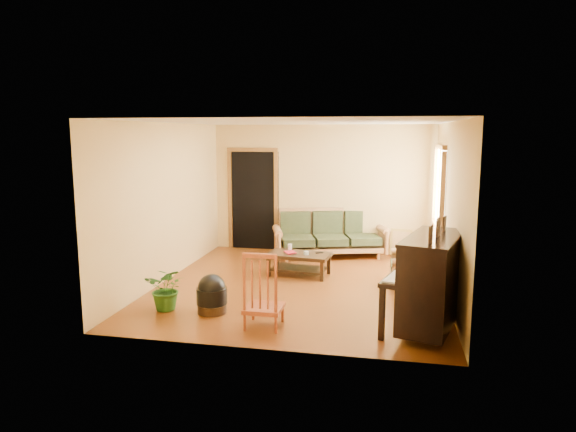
% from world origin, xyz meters
% --- Properties ---
extents(floor, '(5.00, 5.00, 0.00)m').
position_xyz_m(floor, '(0.00, 0.00, 0.00)').
color(floor, '#58270B').
rests_on(floor, ground).
extents(doorway, '(1.08, 0.16, 2.05)m').
position_xyz_m(doorway, '(-1.45, 2.48, 1.02)').
color(doorway, black).
rests_on(doorway, floor).
extents(window, '(0.12, 1.36, 1.46)m').
position_xyz_m(window, '(2.21, 1.30, 1.50)').
color(window, white).
rests_on(window, right_wall).
extents(sofa, '(2.34, 1.52, 0.93)m').
position_xyz_m(sofa, '(0.24, 2.06, 0.47)').
color(sofa, '#966337').
rests_on(sofa, floor).
extents(coffee_table, '(1.13, 0.71, 0.39)m').
position_xyz_m(coffee_table, '(-0.13, 0.61, 0.19)').
color(coffee_table, black).
rests_on(coffee_table, floor).
extents(armchair, '(0.76, 0.79, 0.78)m').
position_xyz_m(armchair, '(1.73, 0.37, 0.39)').
color(armchair, '#966337').
rests_on(armchair, floor).
extents(piano, '(1.14, 1.52, 1.20)m').
position_xyz_m(piano, '(1.92, -1.52, 0.60)').
color(piano, black).
rests_on(piano, floor).
extents(footstool, '(0.49, 0.49, 0.40)m').
position_xyz_m(footstool, '(-0.97, -1.46, 0.20)').
color(footstool, black).
rests_on(footstool, floor).
extents(red_chair, '(0.46, 0.51, 0.99)m').
position_xyz_m(red_chair, '(-0.14, -1.82, 0.50)').
color(red_chair, maroon).
rests_on(red_chair, floor).
extents(leaning_frame, '(0.44, 0.16, 0.57)m').
position_xyz_m(leaning_frame, '(1.62, 2.37, 0.28)').
color(leaning_frame, '#AD8E39').
rests_on(leaning_frame, floor).
extents(ceramic_crock, '(0.24, 0.24, 0.22)m').
position_xyz_m(ceramic_crock, '(2.11, 2.30, 0.11)').
color(ceramic_crock, '#2F4D8E').
rests_on(ceramic_crock, floor).
extents(potted_plant, '(0.60, 0.53, 0.62)m').
position_xyz_m(potted_plant, '(-1.61, -1.48, 0.31)').
color(potted_plant, '#245418').
rests_on(potted_plant, floor).
extents(book, '(0.26, 0.28, 0.02)m').
position_xyz_m(book, '(-0.35, 0.55, 0.40)').
color(book, '#A81624').
rests_on(book, coffee_table).
extents(candle, '(0.08, 0.08, 0.12)m').
position_xyz_m(candle, '(-0.32, 0.75, 0.45)').
color(candle, silver).
rests_on(candle, coffee_table).
extents(glass_jar, '(0.11, 0.11, 0.06)m').
position_xyz_m(glass_jar, '(0.01, 0.54, 0.42)').
color(glass_jar, silver).
rests_on(glass_jar, coffee_table).
extents(remote, '(0.14, 0.09, 0.01)m').
position_xyz_m(remote, '(0.21, 0.70, 0.39)').
color(remote, black).
rests_on(remote, coffee_table).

